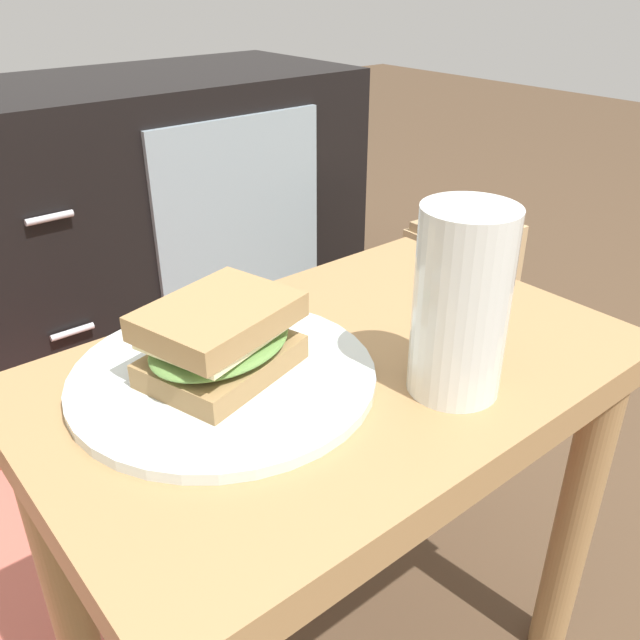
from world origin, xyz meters
name	(u,v)px	position (x,y,z in m)	size (l,w,h in m)	color
side_table	(335,439)	(0.00, 0.00, 0.37)	(0.56, 0.36, 0.46)	#A37A4C
tv_cabinet	(141,215)	(0.25, 0.95, 0.29)	(0.96, 0.46, 0.58)	black
plate	(223,376)	(-0.10, 0.04, 0.47)	(0.27, 0.27, 0.01)	silver
sandwich_front	(220,339)	(-0.10, 0.04, 0.50)	(0.16, 0.14, 0.07)	#9E7A4C
beer_glass	(461,307)	(0.05, -0.10, 0.54)	(0.08, 0.08, 0.16)	silver
paper_bag	(460,287)	(0.74, 0.43, 0.15)	(0.23, 0.16, 0.31)	tan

